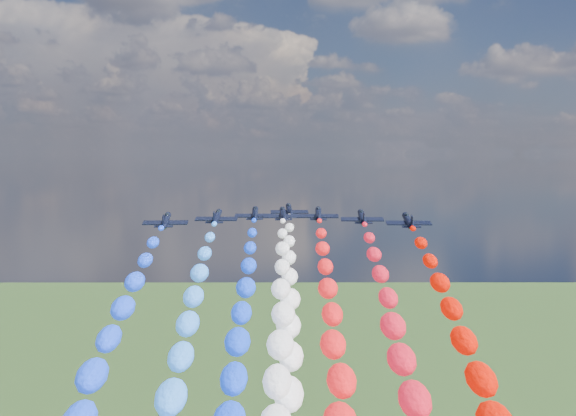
{
  "coord_description": "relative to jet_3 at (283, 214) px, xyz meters",
  "views": [
    {
      "loc": [
        -0.26,
        -146.37,
        105.26
      ],
      "look_at": [
        0.0,
        4.0,
        93.23
      ],
      "focal_mm": 41.98,
      "sensor_mm": 36.0,
      "label": 1
    }
  ],
  "objects": [
    {
      "name": "jet_6",
      "position": [
        17.69,
        -7.61,
        0.0
      ],
      "size": [
        9.82,
        13.22,
        5.16
      ],
      "primitive_type": null,
      "rotation": [
        0.19,
        0.0,
        -0.03
      ],
      "color": "black"
    },
    {
      "name": "trail_4",
      "position": [
        1.53,
        -47.06,
        -19.66
      ],
      "size": [
        5.53,
        112.5,
        42.8
      ],
      "primitive_type": null,
      "color": "white"
    },
    {
      "name": "trail_3",
      "position": [
        0.0,
        -58.74,
        -19.66
      ],
      "size": [
        5.53,
        112.5,
        42.8
      ],
      "primitive_type": null,
      "color": "white"
    },
    {
      "name": "trail_1",
      "position": [
        -14.85,
        -65.31,
        -19.66
      ],
      "size": [
        5.53,
        112.5,
        42.8
      ],
      "primitive_type": null,
      "color": "#3183FF"
    },
    {
      "name": "jet_5",
      "position": [
        8.31,
        0.18,
        0.0
      ],
      "size": [
        9.95,
        13.31,
        5.16
      ],
      "primitive_type": null,
      "rotation": [
        0.19,
        0.0,
        -0.04
      ],
      "color": "black"
    },
    {
      "name": "jet_7",
      "position": [
        26.57,
        -15.68,
        0.0
      ],
      "size": [
        9.67,
        13.11,
        5.16
      ],
      "primitive_type": null,
      "rotation": [
        0.19,
        0.0,
        -0.02
      ],
      "color": "black"
    },
    {
      "name": "trail_2",
      "position": [
        -6.63,
        -57.5,
        -19.66
      ],
      "size": [
        5.53,
        112.5,
        42.8
      ],
      "primitive_type": null,
      "color": "blue"
    },
    {
      "name": "trail_5",
      "position": [
        8.31,
        -58.56,
        -19.66
      ],
      "size": [
        5.53,
        112.5,
        42.8
      ],
      "primitive_type": null,
      "color": "red"
    },
    {
      "name": "jet_2",
      "position": [
        -6.63,
        1.24,
        0.0
      ],
      "size": [
        9.76,
        13.17,
        5.16
      ],
      "primitive_type": null,
      "rotation": [
        0.19,
        0.0,
        0.03
      ],
      "color": "black"
    },
    {
      "name": "jet_0",
      "position": [
        -24.8,
        -14.94,
        0.0
      ],
      "size": [
        10.23,
        13.51,
        5.16
      ],
      "primitive_type": null,
      "rotation": [
        0.19,
        0.0,
        0.06
      ],
      "color": "black"
    },
    {
      "name": "trail_6",
      "position": [
        17.69,
        -66.35,
        -19.66
      ],
      "size": [
        5.53,
        112.5,
        42.8
      ],
      "primitive_type": null,
      "color": "red"
    },
    {
      "name": "jet_4",
      "position": [
        1.53,
        11.68,
        0.0
      ],
      "size": [
        10.12,
        13.43,
        5.16
      ],
      "primitive_type": null,
      "rotation": [
        0.19,
        0.0,
        0.05
      ],
      "color": "black"
    },
    {
      "name": "jet_3",
      "position": [
        0.0,
        0.0,
        0.0
      ],
      "size": [
        9.86,
        13.25,
        5.16
      ],
      "primitive_type": null,
      "rotation": [
        0.19,
        0.0,
        0.03
      ],
      "color": "black"
    },
    {
      "name": "jet_1",
      "position": [
        -14.85,
        -6.57,
        0.0
      ],
      "size": [
        9.81,
        13.21,
        5.16
      ],
      "primitive_type": null,
      "rotation": [
        0.19,
        0.0,
        -0.03
      ],
      "color": "black"
    }
  ]
}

